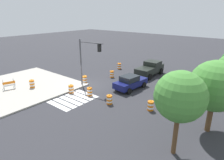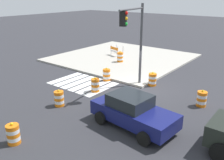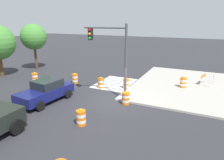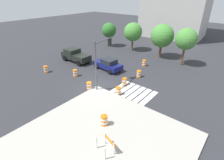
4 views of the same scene
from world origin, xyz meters
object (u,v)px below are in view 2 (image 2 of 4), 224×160
object	(u,v)px
traffic_barrel_median_near	(95,85)
construction_barricade	(115,50)
traffic_barrel_near_corner	(59,99)
traffic_barrel_crosswalk_end	(13,134)
sports_car	(133,111)
traffic_barrel_on_sidewalk	(120,57)
traffic_barrel_lane_center	(152,79)
traffic_light_pole	(135,32)
traffic_barrel_far_curb	(107,75)
traffic_barrel_median_far	(202,99)

from	to	relation	value
traffic_barrel_median_near	construction_barricade	size ratio (longest dim) A/B	0.73
traffic_barrel_near_corner	traffic_barrel_median_near	distance (m)	2.95
traffic_barrel_crosswalk_end	sports_car	bearing A→B (deg)	-126.32
traffic_barrel_on_sidewalk	construction_barricade	world-z (taller)	traffic_barrel_on_sidewalk
traffic_barrel_near_corner	construction_barricade	size ratio (longest dim) A/B	0.73
traffic_barrel_lane_center	traffic_light_pole	world-z (taller)	traffic_light_pole
traffic_barrel_far_curb	traffic_barrel_lane_center	distance (m)	3.45
traffic_barrel_median_near	traffic_barrel_far_curb	size ratio (longest dim) A/B	1.00
traffic_barrel_near_corner	traffic_barrel_far_curb	xyz separation A→B (m)	(0.57, -5.09, 0.00)
traffic_barrel_lane_center	traffic_barrel_on_sidewalk	xyz separation A→B (m)	(5.30, -3.34, 0.15)
traffic_barrel_near_corner	sports_car	bearing A→B (deg)	-171.46
traffic_barrel_near_corner	traffic_barrel_median_near	size ratio (longest dim) A/B	1.00
traffic_barrel_on_sidewalk	traffic_light_pole	bearing A→B (deg)	133.71
traffic_barrel_median_far	traffic_barrel_on_sidewalk	bearing A→B (deg)	-26.40
sports_car	traffic_barrel_median_far	distance (m)	4.79
traffic_barrel_far_curb	traffic_barrel_lane_center	bearing A→B (deg)	-159.21
traffic_light_pole	traffic_barrel_crosswalk_end	bearing A→B (deg)	85.93
traffic_light_pole	sports_car	bearing A→B (deg)	123.06
sports_car	traffic_barrel_on_sidewalk	distance (m)	11.56
traffic_barrel_lane_center	traffic_barrel_crosswalk_end	bearing A→B (deg)	82.83
traffic_barrel_on_sidewalk	traffic_barrel_median_far	bearing A→B (deg)	153.60
sports_car	traffic_barrel_crosswalk_end	xyz separation A→B (m)	(3.28, 4.46, -0.36)
traffic_barrel_near_corner	traffic_barrel_lane_center	bearing A→B (deg)	-112.80
traffic_barrel_near_corner	traffic_barrel_on_sidewalk	size ratio (longest dim) A/B	1.00
traffic_barrel_near_corner	traffic_barrel_far_curb	bearing A→B (deg)	-83.62
traffic_barrel_median_near	traffic_barrel_on_sidewalk	size ratio (longest dim) A/B	1.00
traffic_barrel_crosswalk_end	traffic_barrel_lane_center	distance (m)	10.15
traffic_barrel_lane_center	traffic_barrel_near_corner	bearing A→B (deg)	67.20
traffic_barrel_median_near	construction_barricade	xyz separation A→B (m)	(4.71, -8.43, 0.27)
traffic_barrel_far_curb	traffic_barrel_on_sidewalk	xyz separation A→B (m)	(2.07, -4.57, 0.15)
traffic_barrel_lane_center	sports_car	bearing A→B (deg)	109.72
traffic_barrel_near_corner	traffic_barrel_crosswalk_end	size ratio (longest dim) A/B	1.00
traffic_barrel_median_near	traffic_barrel_median_far	xyz separation A→B (m)	(-6.37, -2.13, 0.00)
traffic_barrel_crosswalk_end	traffic_barrel_far_curb	size ratio (longest dim) A/B	1.00
traffic_barrel_median_far	traffic_barrel_far_curb	xyz separation A→B (m)	(7.15, -0.01, 0.00)
traffic_barrel_far_curb	traffic_light_pole	world-z (taller)	traffic_light_pole
traffic_barrel_lane_center	construction_barricade	bearing A→B (deg)	-35.30
traffic_barrel_median_far	traffic_barrel_on_sidewalk	xyz separation A→B (m)	(9.22, -4.58, 0.15)
traffic_barrel_median_near	construction_barricade	world-z (taller)	construction_barricade
traffic_barrel_median_near	traffic_barrel_on_sidewalk	bearing A→B (deg)	-66.99
traffic_barrel_far_curb	construction_barricade	size ratio (longest dim) A/B	0.73
traffic_barrel_median_near	traffic_barrel_median_far	distance (m)	6.72
traffic_barrel_far_curb	traffic_light_pole	bearing A→B (deg)	173.66
traffic_barrel_lane_center	traffic_light_pole	xyz separation A→B (m)	(0.66, 1.51, 3.46)
traffic_barrel_far_curb	traffic_barrel_near_corner	bearing A→B (deg)	96.38
sports_car	traffic_barrel_median_far	bearing A→B (deg)	-113.66
sports_car	construction_barricade	bearing A→B (deg)	-49.35
traffic_barrel_crosswalk_end	traffic_barrel_far_curb	xyz separation A→B (m)	(1.95, -8.85, 0.00)
traffic_barrel_near_corner	traffic_barrel_lane_center	world-z (taller)	same
traffic_barrel_median_far	traffic_barrel_crosswalk_end	bearing A→B (deg)	59.54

